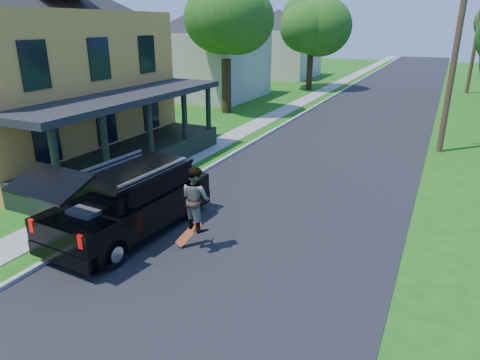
% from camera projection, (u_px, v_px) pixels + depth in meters
% --- Properties ---
extents(ground, '(140.00, 140.00, 0.00)m').
position_uv_depth(ground, '(201.00, 287.00, 9.82)').
color(ground, '#175911').
rests_on(ground, ground).
extents(street, '(8.00, 120.00, 0.02)m').
position_uv_depth(street, '(364.00, 120.00, 26.75)').
color(street, black).
rests_on(street, ground).
extents(curb, '(0.15, 120.00, 0.12)m').
position_uv_depth(curb, '(302.00, 115.00, 28.40)').
color(curb, '#A3A39E').
rests_on(curb, ground).
extents(sidewalk, '(1.30, 120.00, 0.03)m').
position_uv_depth(sidewalk, '(280.00, 113.00, 29.03)').
color(sidewalk, gray).
rests_on(sidewalk, ground).
extents(front_walk, '(6.50, 1.20, 0.03)m').
position_uv_depth(front_walk, '(84.00, 162.00, 18.76)').
color(front_walk, gray).
rests_on(front_walk, ground).
extents(main_house, '(15.56, 15.56, 10.10)m').
position_uv_depth(main_house, '(12.00, 43.00, 18.41)').
color(main_house, gold).
rests_on(main_house, ground).
extents(neighbor_house_mid, '(12.78, 12.78, 8.30)m').
position_uv_depth(neighbor_house_mid, '(207.00, 44.00, 34.18)').
color(neighbor_house_mid, beige).
rests_on(neighbor_house_mid, ground).
extents(neighbor_house_far, '(12.78, 12.78, 8.30)m').
position_uv_depth(neighbor_house_far, '(278.00, 38.00, 47.73)').
color(neighbor_house_far, beige).
rests_on(neighbor_house_far, ground).
extents(black_suv, '(2.39, 5.57, 2.55)m').
position_uv_depth(black_suv, '(129.00, 201.00, 12.05)').
color(black_suv, black).
rests_on(black_suv, ground).
extents(skateboarder, '(1.00, 0.90, 1.69)m').
position_uv_depth(skateboarder, '(196.00, 198.00, 10.99)').
color(skateboarder, black).
rests_on(skateboarder, ground).
extents(skateboard, '(0.57, 0.58, 0.67)m').
position_uv_depth(skateboard, '(189.00, 234.00, 11.52)').
color(skateboard, '#9F300D').
rests_on(skateboard, ground).
extents(tree_left_mid, '(5.88, 5.78, 8.75)m').
position_uv_depth(tree_left_mid, '(225.00, 22.00, 27.13)').
color(tree_left_mid, black).
rests_on(tree_left_mid, ground).
extents(tree_left_far, '(6.80, 6.93, 8.89)m').
position_uv_depth(tree_left_far, '(312.00, 22.00, 37.30)').
color(tree_left_far, black).
rests_on(tree_left_far, ground).
extents(utility_pole_near, '(1.66, 0.38, 8.41)m').
position_uv_depth(utility_pole_near, '(455.00, 56.00, 18.76)').
color(utility_pole_near, '#43291F').
rests_on(utility_pole_near, ground).
extents(utility_pole_far, '(1.81, 0.31, 9.82)m').
position_uv_depth(utility_pole_far, '(477.00, 32.00, 35.45)').
color(utility_pole_far, '#43291F').
rests_on(utility_pole_far, ground).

